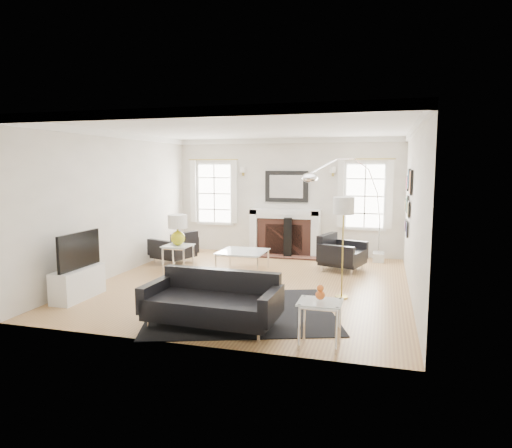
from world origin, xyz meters
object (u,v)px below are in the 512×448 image
(fireplace, at_px, (285,233))
(armchair_left, at_px, (176,248))
(gourd_lamp, at_px, (178,228))
(sofa, at_px, (213,302))
(armchair_right, at_px, (340,254))
(arc_floor_lamp, at_px, (346,206))
(coffee_table, at_px, (243,252))

(fireplace, bearing_deg, armchair_left, -144.46)
(armchair_left, distance_m, gourd_lamp, 1.24)
(sofa, bearing_deg, gourd_lamp, 123.82)
(armchair_right, height_order, arc_floor_lamp, arc_floor_lamp)
(coffee_table, distance_m, gourd_lamp, 1.42)
(coffee_table, bearing_deg, arc_floor_lamp, 30.10)
(armchair_left, height_order, gourd_lamp, gourd_lamp)
(armchair_left, bearing_deg, arc_floor_lamp, 12.24)
(armchair_left, xyz_separation_m, coffee_table, (1.68, -0.35, 0.06))
(sofa, height_order, armchair_left, sofa)
(sofa, height_order, gourd_lamp, gourd_lamp)
(fireplace, distance_m, armchair_right, 1.91)
(armchair_right, bearing_deg, arc_floor_lamp, 82.78)
(gourd_lamp, bearing_deg, sofa, -56.18)
(coffee_table, height_order, arc_floor_lamp, arc_floor_lamp)
(armchair_right, distance_m, gourd_lamp, 3.36)
(armchair_left, bearing_deg, coffee_table, -11.76)
(armchair_right, relative_size, arc_floor_lamp, 0.45)
(arc_floor_lamp, bearing_deg, armchair_right, -97.22)
(fireplace, distance_m, gourd_lamp, 2.99)
(fireplace, height_order, armchair_left, fireplace)
(sofa, distance_m, arc_floor_lamp, 4.66)
(gourd_lamp, xyz_separation_m, arc_floor_lamp, (3.13, 1.74, 0.37))
(fireplace, distance_m, arc_floor_lamp, 1.84)
(sofa, xyz_separation_m, arc_floor_lamp, (1.39, 4.34, 0.98))
(armchair_left, distance_m, arc_floor_lamp, 3.85)
(fireplace, bearing_deg, gourd_lamp, -123.34)
(sofa, xyz_separation_m, armchair_left, (-2.26, 3.55, 0.00))
(armchair_left, xyz_separation_m, arc_floor_lamp, (3.64, 0.79, 0.98))
(armchair_right, bearing_deg, sofa, -109.00)
(fireplace, bearing_deg, coffee_table, -103.95)
(armchair_left, height_order, coffee_table, armchair_left)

